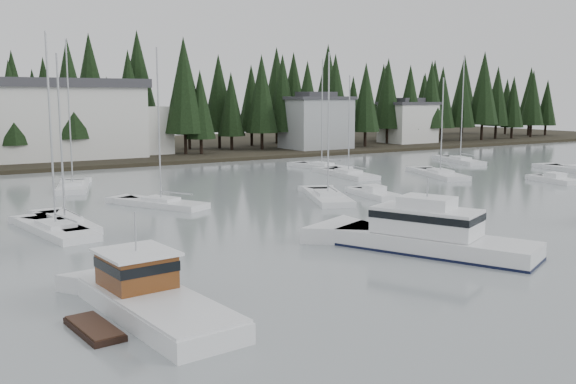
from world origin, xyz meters
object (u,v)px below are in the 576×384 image
object	(u,v)px
lobster_boat_brown	(150,303)
sailboat_2	(161,205)
sailboat_10	(328,199)
runabout_2	(555,181)
sailboat_12	(65,225)
runabout_1	(374,195)
sailboat_4	(440,176)
sailboat_5	(322,168)
harbor_inn	(66,120)
house_east_b	(408,121)
house_east_a	(316,122)
sailboat_7	(460,162)
sailboat_0	(73,188)
sailboat_11	(56,232)
cabin_cruiser_center	(432,239)
sailboat_6	(348,176)

from	to	relation	value
lobster_boat_brown	sailboat_2	world-z (taller)	sailboat_2
sailboat_10	runabout_2	xyz separation A→B (m)	(27.23, -3.15, 0.06)
sailboat_12	runabout_1	bearing A→B (deg)	-95.36
sailboat_4	sailboat_5	world-z (taller)	sailboat_5
harbor_inn	runabout_2	bearing A→B (deg)	-52.25
sailboat_10	sailboat_12	world-z (taller)	sailboat_10
house_east_b	runabout_1	world-z (taller)	house_east_b
house_east_a	sailboat_7	distance (m)	26.77
sailboat_0	sailboat_11	world-z (taller)	sailboat_0
runabout_1	runabout_2	bearing A→B (deg)	-88.66
sailboat_7	runabout_2	world-z (taller)	sailboat_7
sailboat_0	sailboat_5	distance (m)	31.24
sailboat_12	house_east_b	bearing A→B (deg)	-61.85
cabin_cruiser_center	runabout_2	xyz separation A→B (m)	(33.10, 15.66, -0.62)
house_east_b	sailboat_5	size ratio (longest dim) A/B	0.68
house_east_b	sailboat_4	size ratio (longest dim) A/B	0.82
sailboat_12	sailboat_10	bearing A→B (deg)	-93.82
harbor_inn	lobster_boat_brown	bearing A→B (deg)	-100.33
house_east_b	lobster_boat_brown	distance (m)	98.10
sailboat_11	house_east_a	bearing A→B (deg)	-57.88
sailboat_0	sailboat_5	size ratio (longest dim) A/B	1.06
house_east_b	sailboat_10	xyz separation A→B (m)	(-49.57, -44.39, -4.33)
harbor_inn	sailboat_4	xyz separation A→B (m)	(31.98, -39.77, -5.72)
cabin_cruiser_center	sailboat_5	size ratio (longest dim) A/B	0.85
sailboat_10	cabin_cruiser_center	bearing A→B (deg)	-173.95
lobster_boat_brown	sailboat_2	distance (m)	27.07
house_east_b	sailboat_4	distance (m)	47.53
cabin_cruiser_center	sailboat_7	size ratio (longest dim) A/B	0.81
lobster_boat_brown	runabout_2	xyz separation A→B (m)	(50.92, 17.60, -0.41)
house_east_a	house_east_b	distance (m)	22.10
sailboat_0	sailboat_5	xyz separation A→B (m)	(31.15, 2.25, -0.00)
house_east_b	sailboat_0	xyz separation A→B (m)	(-67.06, -26.02, -4.31)
harbor_inn	sailboat_7	bearing A→B (deg)	-33.04
house_east_a	sailboat_0	distance (m)	51.29
sailboat_0	sailboat_2	bearing A→B (deg)	-148.47
sailboat_4	runabout_2	distance (m)	12.10
harbor_inn	sailboat_2	xyz separation A→B (m)	(-2.32, -42.31, -5.69)
sailboat_0	sailboat_5	world-z (taller)	sailboat_0
sailboat_4	sailboat_12	distance (m)	43.50
sailboat_0	sailboat_10	distance (m)	25.37
runabout_1	harbor_inn	bearing A→B (deg)	25.99
house_east_a	harbor_inn	world-z (taller)	harbor_inn
house_east_b	sailboat_6	xyz separation A→B (m)	(-37.85, -31.90, -4.35)
cabin_cruiser_center	sailboat_5	distance (m)	44.01
sailboat_10	sailboat_12	xyz separation A→B (m)	(-22.36, 0.15, 0.00)
cabin_cruiser_center	sailboat_4	size ratio (longest dim) A/B	1.04
house_east_a	runabout_2	xyz separation A→B (m)	(-0.34, -45.54, -4.77)
house_east_b	sailboat_4	bearing A→B (deg)	-127.75
sailboat_2	sailboat_5	size ratio (longest dim) A/B	0.95
house_east_a	sailboat_12	xyz separation A→B (m)	(-49.93, -42.25, -4.83)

